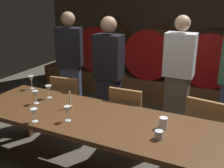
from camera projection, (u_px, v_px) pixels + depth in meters
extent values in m
cube|color=#473A2D|center=(191.00, 18.00, 5.07)|extent=(6.25, 0.24, 2.96)
cube|color=brown|center=(179.00, 89.00, 5.01)|extent=(5.62, 0.90, 0.45)
cylinder|color=#513319|center=(106.00, 47.00, 5.43)|extent=(0.89, 0.83, 0.89)
cylinder|color=maroon|center=(96.00, 51.00, 5.07)|extent=(0.90, 0.03, 0.90)
cylinder|color=maroon|center=(115.00, 43.00, 5.79)|extent=(0.90, 0.03, 0.90)
cylinder|color=#2D2D33|center=(106.00, 47.00, 5.43)|extent=(0.89, 0.04, 0.89)
cylinder|color=brown|center=(155.00, 51.00, 5.01)|extent=(0.89, 0.83, 0.89)
cylinder|color=maroon|center=(147.00, 56.00, 4.64)|extent=(0.90, 0.03, 0.90)
cylinder|color=maroon|center=(161.00, 47.00, 5.37)|extent=(0.90, 0.03, 0.90)
cylinder|color=#2D2D33|center=(155.00, 51.00, 5.01)|extent=(0.89, 0.04, 0.89)
cylinder|color=#513319|center=(212.00, 57.00, 4.58)|extent=(0.89, 0.83, 0.89)
cylinder|color=maroon|center=(208.00, 62.00, 4.22)|extent=(0.90, 0.03, 0.90)
cylinder|color=maroon|center=(214.00, 52.00, 4.95)|extent=(0.90, 0.03, 0.90)
cylinder|color=#2D2D33|center=(212.00, 57.00, 4.58)|extent=(0.89, 0.04, 0.89)
cube|color=#4C2D16|center=(105.00, 121.00, 2.67)|extent=(3.00, 0.88, 0.05)
cube|color=#4C2D16|center=(28.00, 114.00, 3.70)|extent=(0.07, 0.07, 0.68)
cube|color=olive|center=(71.00, 104.00, 3.79)|extent=(0.45, 0.45, 0.04)
cube|color=olive|center=(65.00, 93.00, 3.55)|extent=(0.40, 0.09, 0.42)
cube|color=olive|center=(88.00, 115.00, 3.97)|extent=(0.05, 0.05, 0.42)
cube|color=olive|center=(67.00, 112.00, 4.07)|extent=(0.05, 0.05, 0.42)
cube|color=olive|center=(78.00, 125.00, 3.66)|extent=(0.05, 0.05, 0.42)
cube|color=olive|center=(56.00, 121.00, 3.76)|extent=(0.05, 0.05, 0.42)
cube|color=olive|center=(130.00, 117.00, 3.37)|extent=(0.42, 0.42, 0.04)
cube|color=olive|center=(125.00, 106.00, 3.13)|extent=(0.40, 0.06, 0.42)
cube|color=olive|center=(146.00, 130.00, 3.52)|extent=(0.05, 0.05, 0.42)
cube|color=olive|center=(122.00, 125.00, 3.65)|extent=(0.05, 0.05, 0.42)
cube|color=olive|center=(138.00, 143.00, 3.23)|extent=(0.05, 0.05, 0.42)
cube|color=olive|center=(112.00, 137.00, 3.36)|extent=(0.05, 0.05, 0.42)
cube|color=olive|center=(206.00, 131.00, 3.03)|extent=(0.45, 0.45, 0.04)
cube|color=olive|center=(204.00, 119.00, 2.82)|extent=(0.40, 0.09, 0.42)
cube|color=olive|center=(222.00, 146.00, 3.15)|extent=(0.05, 0.05, 0.42)
cube|color=olive|center=(194.00, 138.00, 3.33)|extent=(0.05, 0.05, 0.42)
cube|color=olive|center=(215.00, 161.00, 2.89)|extent=(0.05, 0.05, 0.42)
cube|color=olive|center=(185.00, 151.00, 3.06)|extent=(0.05, 0.05, 0.42)
cube|color=#33384C|center=(72.00, 91.00, 4.30)|extent=(0.35, 0.30, 0.85)
cube|color=black|center=(69.00, 47.00, 4.06)|extent=(0.44, 0.36, 0.59)
sphere|color=tan|center=(68.00, 19.00, 3.93)|extent=(0.21, 0.21, 0.21)
cube|color=black|center=(109.00, 104.00, 3.87)|extent=(0.30, 0.20, 0.81)
cube|color=black|center=(109.00, 57.00, 3.64)|extent=(0.38, 0.24, 0.60)
sphere|color=tan|center=(109.00, 25.00, 3.50)|extent=(0.22, 0.22, 0.22)
cube|color=brown|center=(175.00, 107.00, 3.64)|extent=(0.30, 0.21, 0.90)
cube|color=silver|center=(180.00, 55.00, 3.41)|extent=(0.38, 0.25, 0.56)
sphere|color=#D8A884|center=(183.00, 23.00, 3.28)|extent=(0.20, 0.20, 0.20)
cylinder|color=olive|center=(70.00, 107.00, 2.93)|extent=(0.05, 0.05, 0.02)
cylinder|color=#EDE5CC|center=(70.00, 99.00, 2.90)|extent=(0.02, 0.02, 0.16)
cone|color=yellow|center=(69.00, 91.00, 2.87)|extent=(0.01, 0.01, 0.02)
cylinder|color=silver|center=(32.00, 88.00, 3.52)|extent=(0.06, 0.06, 0.00)
cylinder|color=silver|center=(32.00, 85.00, 3.51)|extent=(0.01, 0.01, 0.09)
cone|color=silver|center=(31.00, 79.00, 3.48)|extent=(0.07, 0.07, 0.08)
cylinder|color=white|center=(36.00, 103.00, 3.05)|extent=(0.06, 0.06, 0.00)
cylinder|color=white|center=(36.00, 101.00, 3.04)|extent=(0.01, 0.01, 0.06)
cone|color=white|center=(36.00, 94.00, 3.01)|extent=(0.07, 0.07, 0.09)
cylinder|color=silver|center=(49.00, 98.00, 3.21)|extent=(0.06, 0.06, 0.00)
cylinder|color=silver|center=(49.00, 95.00, 3.20)|extent=(0.01, 0.01, 0.07)
cone|color=silver|center=(49.00, 89.00, 3.17)|extent=(0.08, 0.08, 0.08)
cylinder|color=silver|center=(35.00, 121.00, 2.62)|extent=(0.06, 0.06, 0.00)
cylinder|color=silver|center=(35.00, 118.00, 2.61)|extent=(0.01, 0.01, 0.06)
cone|color=silver|center=(34.00, 112.00, 2.58)|extent=(0.07, 0.07, 0.07)
cylinder|color=silver|center=(68.00, 120.00, 2.63)|extent=(0.06, 0.06, 0.00)
cylinder|color=silver|center=(68.00, 117.00, 2.62)|extent=(0.01, 0.01, 0.07)
cone|color=silver|center=(67.00, 110.00, 2.60)|extent=(0.06, 0.06, 0.09)
cylinder|color=white|center=(163.00, 123.00, 2.47)|extent=(0.08, 0.08, 0.11)
cylinder|color=silver|center=(159.00, 135.00, 2.30)|extent=(0.07, 0.07, 0.08)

